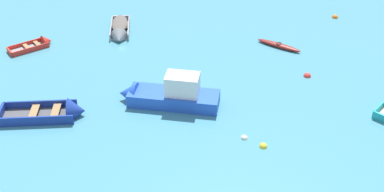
% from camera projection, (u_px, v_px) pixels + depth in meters
% --- Properties ---
extents(rowboat_grey_far_back, '(1.39, 3.74, 1.18)m').
position_uv_depth(rowboat_grey_far_back, '(120.00, 30.00, 33.25)').
color(rowboat_grey_far_back, gray).
rests_on(rowboat_grey_far_back, ground_plane).
extents(rowboat_deep_blue_outer_left, '(4.55, 1.71, 1.41)m').
position_uv_depth(rowboat_deep_blue_outer_left, '(59.00, 113.00, 25.17)').
color(rowboat_deep_blue_outer_left, '#4C4C51').
rests_on(rowboat_deep_blue_outer_left, ground_plane).
extents(motor_launch_blue_cluster_outer, '(5.77, 2.89, 2.17)m').
position_uv_depth(motor_launch_blue_cluster_outer, '(168.00, 94.00, 25.97)').
color(motor_launch_blue_cluster_outer, blue).
rests_on(motor_launch_blue_cluster_outer, ground_plane).
extents(kayak_maroon_near_camera, '(2.70, 2.40, 0.30)m').
position_uv_depth(kayak_maroon_near_camera, '(279.00, 45.00, 31.77)').
color(kayak_maroon_near_camera, maroon).
rests_on(kayak_maroon_near_camera, ground_plane).
extents(rowboat_red_back_row_right, '(2.99, 2.29, 0.95)m').
position_uv_depth(rowboat_red_back_row_right, '(39.00, 44.00, 31.93)').
color(rowboat_red_back_row_right, gray).
rests_on(rowboat_red_back_row_right, ground_plane).
extents(mooring_buoy_midfield, '(0.35, 0.35, 0.35)m').
position_uv_depth(mooring_buoy_midfield, '(244.00, 138.00, 23.76)').
color(mooring_buoy_midfield, silver).
rests_on(mooring_buoy_midfield, ground_plane).
extents(mooring_buoy_outer_edge, '(0.40, 0.40, 0.40)m').
position_uv_depth(mooring_buoy_outer_edge, '(263.00, 147.00, 23.21)').
color(mooring_buoy_outer_edge, yellow).
rests_on(mooring_buoy_outer_edge, ground_plane).
extents(mooring_buoy_between_boats_right, '(0.45, 0.45, 0.45)m').
position_uv_depth(mooring_buoy_between_boats_right, '(307.00, 76.00, 28.73)').
color(mooring_buoy_between_boats_right, red).
rests_on(mooring_buoy_between_boats_right, ground_plane).
extents(mooring_buoy_central, '(0.46, 0.46, 0.46)m').
position_uv_depth(mooring_buoy_central, '(335.00, 18.00, 35.83)').
color(mooring_buoy_central, orange).
rests_on(mooring_buoy_central, ground_plane).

